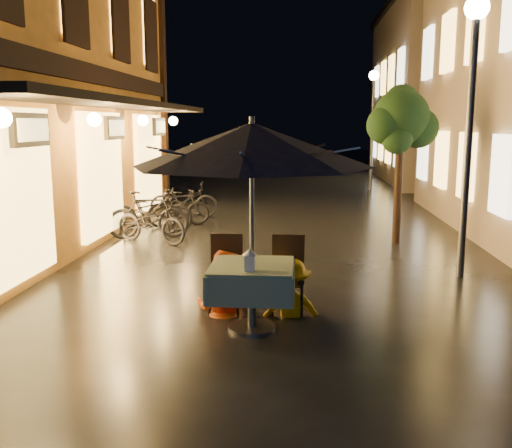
# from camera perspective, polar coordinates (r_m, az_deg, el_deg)

# --- Properties ---
(ground) EXTENTS (90.00, 90.00, 0.00)m
(ground) POSITION_cam_1_polar(r_m,az_deg,el_deg) (7.37, 0.61, -8.87)
(ground) COLOR black
(ground) RESTS_ON ground
(east_building_far) EXTENTS (7.30, 10.30, 7.30)m
(east_building_far) POSITION_cam_1_polar(r_m,az_deg,el_deg) (25.95, 20.68, 12.22)
(east_building_far) COLOR #A29183
(east_building_far) RESTS_ON ground
(street_tree) EXTENTS (1.43, 1.20, 3.15)m
(street_tree) POSITION_cam_1_polar(r_m,az_deg,el_deg) (11.63, 14.35, 9.90)
(street_tree) COLOR black
(street_tree) RESTS_ON ground
(streetlamp_near) EXTENTS (0.36, 0.36, 4.23)m
(streetlamp_near) POSITION_cam_1_polar(r_m,az_deg,el_deg) (9.32, 20.78, 12.67)
(streetlamp_near) COLOR #59595E
(streetlamp_near) RESTS_ON ground
(streetlamp_far) EXTENTS (0.36, 0.36, 4.23)m
(streetlamp_far) POSITION_cam_1_polar(r_m,az_deg,el_deg) (21.11, 11.61, 11.28)
(streetlamp_far) COLOR #59595E
(streetlamp_far) RESTS_ON ground
(cafe_table) EXTENTS (0.99, 0.99, 0.78)m
(cafe_table) POSITION_cam_1_polar(r_m,az_deg,el_deg) (6.63, -0.41, -5.70)
(cafe_table) COLOR #59595E
(cafe_table) RESTS_ON ground
(patio_umbrella) EXTENTS (2.74, 2.74, 2.46)m
(patio_umbrella) POSITION_cam_1_polar(r_m,az_deg,el_deg) (6.39, -0.43, 7.91)
(patio_umbrella) COLOR #59595E
(patio_umbrella) RESTS_ON ground
(cafe_chair_left) EXTENTS (0.42, 0.42, 0.97)m
(cafe_chair_left) POSITION_cam_1_polar(r_m,az_deg,el_deg) (7.40, -3.02, -4.45)
(cafe_chair_left) COLOR black
(cafe_chair_left) RESTS_ON ground
(cafe_chair_right) EXTENTS (0.42, 0.42, 0.97)m
(cafe_chair_right) POSITION_cam_1_polar(r_m,az_deg,el_deg) (7.34, 3.21, -4.57)
(cafe_chair_right) COLOR black
(cafe_chair_right) RESTS_ON ground
(table_lantern) EXTENTS (0.16, 0.16, 0.25)m
(table_lantern) POSITION_cam_1_polar(r_m,az_deg,el_deg) (6.28, -0.63, -3.48)
(table_lantern) COLOR white
(table_lantern) RESTS_ON cafe_table
(person_orange) EXTENTS (0.91, 0.79, 1.58)m
(person_orange) POSITION_cam_1_polar(r_m,az_deg,el_deg) (7.20, -3.36, -2.79)
(person_orange) COLOR #E95612
(person_orange) RESTS_ON ground
(person_yellow) EXTENTS (0.95, 0.62, 1.39)m
(person_yellow) POSITION_cam_1_polar(r_m,az_deg,el_deg) (7.14, 3.52, -3.70)
(person_yellow) COLOR #FFAA00
(person_yellow) RESTS_ON ground
(bicycle_0) EXTENTS (1.76, 1.21, 0.88)m
(bicycle_0) POSITION_cam_1_polar(r_m,az_deg,el_deg) (11.64, -10.45, 0.24)
(bicycle_0) COLOR black
(bicycle_0) RESTS_ON ground
(bicycle_1) EXTENTS (1.74, 0.86, 1.01)m
(bicycle_1) POSITION_cam_1_polar(r_m,az_deg,el_deg) (12.07, -10.75, 0.89)
(bicycle_1) COLOR black
(bicycle_1) RESTS_ON ground
(bicycle_2) EXTENTS (1.92, 0.97, 0.96)m
(bicycle_2) POSITION_cam_1_polar(r_m,az_deg,el_deg) (12.80, -10.49, 1.30)
(bicycle_2) COLOR black
(bicycle_2) RESTS_ON ground
(bicycle_3) EXTENTS (1.53, 0.96, 0.89)m
(bicycle_3) POSITION_cam_1_polar(r_m,az_deg,el_deg) (13.40, -7.74, 1.61)
(bicycle_3) COLOR black
(bicycle_3) RESTS_ON ground
(bicycle_4) EXTENTS (1.78, 0.76, 0.91)m
(bicycle_4) POSITION_cam_1_polar(r_m,az_deg,el_deg) (14.69, -7.22, 2.40)
(bicycle_4) COLOR black
(bicycle_4) RESTS_ON ground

